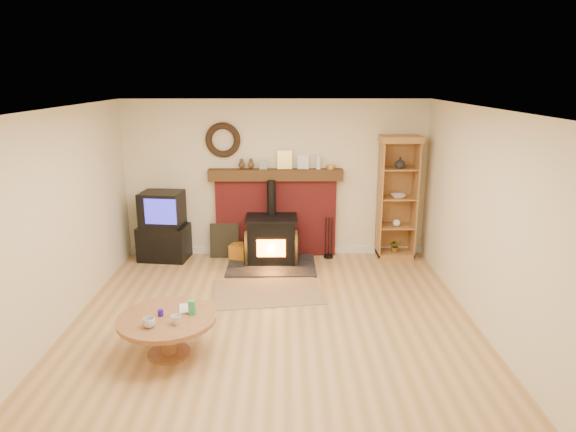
{
  "coord_description": "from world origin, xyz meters",
  "views": [
    {
      "loc": [
        0.14,
        -5.63,
        2.95
      ],
      "look_at": [
        0.19,
        1.0,
        1.14
      ],
      "focal_mm": 32.0,
      "sensor_mm": 36.0,
      "label": 1
    }
  ],
  "objects_px": {
    "coffee_table": "(167,324)",
    "tv_unit": "(163,227)",
    "curio_cabinet": "(397,198)",
    "wood_stove": "(272,241)"
  },
  "relations": [
    {
      "from": "tv_unit",
      "to": "coffee_table",
      "type": "xyz_separation_m",
      "value": [
        0.73,
        -3.06,
        -0.18
      ]
    },
    {
      "from": "tv_unit",
      "to": "curio_cabinet",
      "type": "distance_m",
      "value": 3.87
    },
    {
      "from": "tv_unit",
      "to": "curio_cabinet",
      "type": "bearing_deg",
      "value": 1.31
    },
    {
      "from": "curio_cabinet",
      "to": "coffee_table",
      "type": "height_order",
      "value": "curio_cabinet"
    },
    {
      "from": "wood_stove",
      "to": "coffee_table",
      "type": "xyz_separation_m",
      "value": [
        -1.06,
        -2.87,
        -0.01
      ]
    },
    {
      "from": "wood_stove",
      "to": "coffee_table",
      "type": "relative_size",
      "value": 1.32
    },
    {
      "from": "curio_cabinet",
      "to": "coffee_table",
      "type": "xyz_separation_m",
      "value": [
        -3.12,
        -3.15,
        -0.65
      ]
    },
    {
      "from": "wood_stove",
      "to": "coffee_table",
      "type": "bearing_deg",
      "value": -110.19
    },
    {
      "from": "wood_stove",
      "to": "curio_cabinet",
      "type": "height_order",
      "value": "curio_cabinet"
    },
    {
      "from": "coffee_table",
      "to": "tv_unit",
      "type": "bearing_deg",
      "value": 103.36
    }
  ]
}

